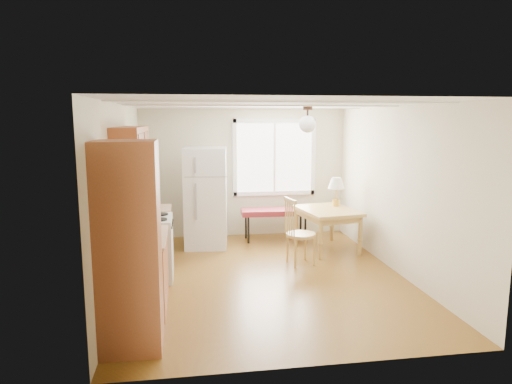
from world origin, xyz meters
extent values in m
cube|color=#543411|center=(0.00, 0.00, 0.00)|extent=(4.60, 5.60, 0.12)
cube|color=white|center=(0.00, 0.00, 2.50)|extent=(4.60, 5.60, 0.12)
cube|color=beige|center=(0.00, 2.50, 1.25)|extent=(4.60, 0.10, 2.50)
cube|color=beige|center=(0.00, -2.50, 1.25)|extent=(4.60, 0.10, 2.50)
cube|color=beige|center=(-2.00, 0.00, 1.25)|extent=(0.10, 5.60, 2.50)
cube|color=beige|center=(2.00, 0.00, 1.25)|extent=(0.10, 5.60, 2.50)
cube|color=brown|center=(-1.70, -1.85, 1.05)|extent=(0.60, 0.60, 2.10)
cube|color=brown|center=(-1.70, -0.85, 0.43)|extent=(0.60, 1.10, 0.86)
cube|color=tan|center=(-1.69, -0.85, 0.88)|extent=(0.62, 1.14, 0.04)
cube|color=silver|center=(-1.68, 0.20, 0.45)|extent=(0.65, 0.76, 0.90)
cube|color=brown|center=(-1.70, 0.95, 0.43)|extent=(0.60, 0.60, 0.86)
cube|color=brown|center=(-1.83, -0.15, 1.85)|extent=(0.33, 1.60, 0.70)
cube|color=white|center=(0.60, 2.48, 1.55)|extent=(1.50, 0.02, 1.35)
cylinder|color=#311F16|center=(0.70, 0.40, 2.46)|extent=(0.14, 0.14, 0.06)
cylinder|color=#311F16|center=(0.70, 0.40, 2.36)|extent=(0.03, 0.03, 0.16)
sphere|color=white|center=(0.70, 0.40, 2.22)|extent=(0.26, 0.26, 0.26)
cube|color=silver|center=(-0.79, 1.78, 0.90)|extent=(0.81, 0.81, 1.80)
cube|color=gray|center=(-0.79, 1.41, 1.32)|extent=(0.74, 0.02, 0.02)
cube|color=gray|center=(-0.98, 1.39, 1.08)|extent=(0.03, 0.03, 1.08)
cube|color=maroon|center=(0.54, 2.02, 0.55)|extent=(1.32, 0.54, 0.10)
cylinder|color=black|center=(-0.01, 1.84, 0.25)|extent=(0.04, 0.04, 0.50)
cylinder|color=black|center=(1.08, 1.84, 0.25)|extent=(0.04, 0.04, 0.50)
cylinder|color=black|center=(-0.01, 2.20, 0.25)|extent=(0.04, 0.04, 0.50)
cylinder|color=black|center=(1.08, 2.20, 0.25)|extent=(0.04, 0.04, 0.50)
cube|color=#A27F3E|center=(1.32, 1.25, 0.70)|extent=(1.05, 1.29, 0.06)
cube|color=#A27F3E|center=(1.32, 1.25, 0.62)|extent=(0.94, 1.18, 0.10)
cylinder|color=#A27F3E|center=(1.04, 0.68, 0.33)|extent=(0.07, 0.07, 0.67)
cylinder|color=#A27F3E|center=(1.76, 0.80, 0.33)|extent=(0.07, 0.07, 0.67)
cylinder|color=#A27F3E|center=(0.87, 1.70, 0.33)|extent=(0.07, 0.07, 0.67)
cylinder|color=#A27F3E|center=(1.60, 1.81, 0.33)|extent=(0.07, 0.07, 0.67)
cylinder|color=#A27F3E|center=(0.65, 0.50, 0.48)|extent=(0.47, 0.47, 0.05)
cylinder|color=#A27F3E|center=(0.52, 0.31, 0.24)|extent=(0.04, 0.04, 0.48)
cylinder|color=#A27F3E|center=(0.84, 0.37, 0.24)|extent=(0.04, 0.04, 0.48)
cylinder|color=#A27F3E|center=(0.47, 0.63, 0.24)|extent=(0.04, 0.04, 0.48)
cylinder|color=#A27F3E|center=(0.78, 0.69, 0.24)|extent=(0.04, 0.04, 0.48)
cylinder|color=gold|center=(1.56, 1.51, 0.79)|extent=(0.14, 0.14, 0.12)
cylinder|color=gold|center=(1.56, 1.51, 0.95)|extent=(0.02, 0.02, 0.20)
cone|color=white|center=(1.56, 1.51, 1.15)|extent=(0.30, 0.30, 0.20)
cube|color=black|center=(-1.72, -1.15, 0.94)|extent=(0.19, 0.22, 0.07)
cube|color=black|center=(-1.72, -1.23, 1.10)|extent=(0.17, 0.08, 0.25)
cylinder|color=black|center=(-1.72, -1.10, 1.02)|extent=(0.12, 0.12, 0.11)
cylinder|color=red|center=(-1.80, -0.91, 0.97)|extent=(0.10, 0.10, 0.15)
sphere|color=red|center=(-1.80, -0.91, 1.07)|extent=(0.05, 0.05, 0.05)
camera|label=1|loc=(-1.12, -6.35, 2.30)|focal=32.00mm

